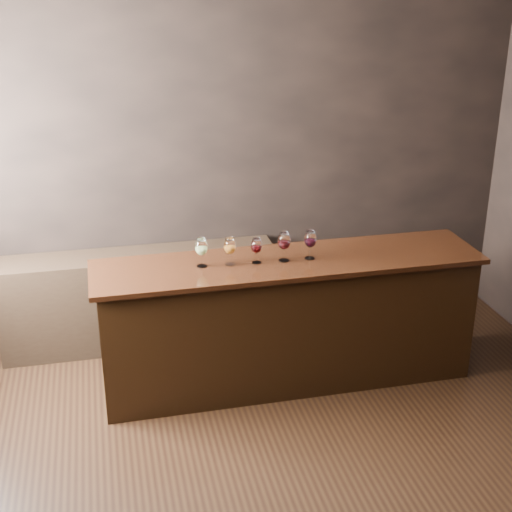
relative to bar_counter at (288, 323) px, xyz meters
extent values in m
plane|color=black|center=(-0.32, -1.20, -0.48)|extent=(5.00, 5.00, 0.00)
cube|color=black|center=(-0.32, 1.05, 0.92)|extent=(5.00, 0.02, 2.80)
cube|color=silver|center=(-0.32, -1.20, 2.32)|extent=(5.00, 4.50, 0.02)
cube|color=black|center=(0.00, 0.00, 0.00)|extent=(2.75, 0.61, 0.96)
cube|color=black|center=(0.00, 0.00, 0.50)|extent=(2.84, 0.68, 0.04)
cube|color=black|center=(-1.04, 0.83, -0.08)|extent=(2.24, 0.40, 0.81)
cylinder|color=white|center=(-0.63, 0.02, 0.52)|extent=(0.07, 0.07, 0.00)
cylinder|color=white|center=(-0.63, 0.02, 0.56)|extent=(0.01, 0.01, 0.08)
ellipsoid|color=white|center=(-0.63, 0.02, 0.66)|extent=(0.09, 0.09, 0.13)
cylinder|color=white|center=(-0.63, 0.02, 0.72)|extent=(0.07, 0.07, 0.01)
ellipsoid|color=#C4D676|center=(-0.63, 0.02, 0.64)|extent=(0.07, 0.07, 0.06)
cylinder|color=white|center=(-0.43, 0.01, 0.52)|extent=(0.07, 0.07, 0.00)
cylinder|color=white|center=(-0.43, 0.01, 0.56)|extent=(0.01, 0.01, 0.08)
ellipsoid|color=white|center=(-0.43, 0.01, 0.66)|extent=(0.09, 0.09, 0.12)
cylinder|color=white|center=(-0.43, 0.01, 0.71)|extent=(0.06, 0.06, 0.01)
ellipsoid|color=orange|center=(-0.43, 0.01, 0.64)|extent=(0.07, 0.07, 0.06)
cylinder|color=white|center=(-0.24, -0.01, 0.52)|extent=(0.07, 0.07, 0.00)
cylinder|color=white|center=(-0.24, -0.01, 0.56)|extent=(0.01, 0.01, 0.07)
ellipsoid|color=white|center=(-0.24, -0.01, 0.65)|extent=(0.08, 0.08, 0.11)
cylinder|color=white|center=(-0.24, -0.01, 0.70)|extent=(0.06, 0.06, 0.01)
ellipsoid|color=black|center=(-0.24, -0.01, 0.63)|extent=(0.06, 0.06, 0.05)
cylinder|color=white|center=(-0.04, -0.01, 0.52)|extent=(0.08, 0.08, 0.00)
cylinder|color=white|center=(-0.04, -0.01, 0.56)|extent=(0.01, 0.01, 0.08)
ellipsoid|color=white|center=(-0.04, -0.01, 0.67)|extent=(0.09, 0.09, 0.13)
cylinder|color=white|center=(-0.04, -0.01, 0.73)|extent=(0.07, 0.07, 0.01)
ellipsoid|color=black|center=(-0.04, -0.01, 0.65)|extent=(0.07, 0.07, 0.06)
cylinder|color=white|center=(0.15, -0.01, 0.52)|extent=(0.08, 0.08, 0.00)
cylinder|color=white|center=(0.15, -0.01, 0.56)|extent=(0.01, 0.01, 0.08)
ellipsoid|color=white|center=(0.15, -0.01, 0.67)|extent=(0.09, 0.09, 0.13)
cylinder|color=white|center=(0.15, -0.01, 0.72)|extent=(0.07, 0.07, 0.01)
ellipsoid|color=black|center=(0.15, -0.01, 0.65)|extent=(0.07, 0.07, 0.06)
camera|label=1|loc=(-1.27, -4.57, 2.49)|focal=50.00mm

